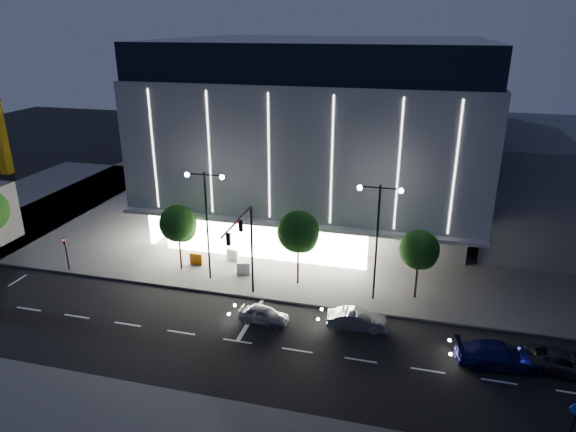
% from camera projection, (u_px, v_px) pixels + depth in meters
% --- Properties ---
extents(ground, '(160.00, 160.00, 0.00)m').
position_uv_depth(ground, '(217.00, 325.00, 35.17)').
color(ground, black).
rests_on(ground, ground).
extents(sidewalk_museum, '(70.00, 40.00, 0.15)m').
position_uv_depth(sidewalk_museum, '(343.00, 213.00, 55.71)').
color(sidewalk_museum, '#474747').
rests_on(sidewalk_museum, ground).
extents(museum, '(30.00, 25.80, 18.00)m').
position_uv_depth(museum, '(324.00, 131.00, 51.40)').
color(museum, '#4C4C51').
rests_on(museum, ground).
extents(annex_building, '(16.00, 20.00, 10.00)m').
position_uv_depth(annex_building, '(563.00, 183.00, 49.05)').
color(annex_building, '#4C4C51').
rests_on(annex_building, ground).
extents(traffic_mast, '(0.33, 5.89, 7.07)m').
position_uv_depth(traffic_mast, '(245.00, 240.00, 36.19)').
color(traffic_mast, black).
rests_on(traffic_mast, ground).
extents(street_lamp_west, '(3.16, 0.36, 9.00)m').
position_uv_depth(street_lamp_west, '(206.00, 210.00, 39.20)').
color(street_lamp_west, black).
rests_on(street_lamp_west, ground).
extents(street_lamp_east, '(3.16, 0.36, 9.00)m').
position_uv_depth(street_lamp_east, '(378.00, 226.00, 36.16)').
color(street_lamp_east, black).
rests_on(street_lamp_east, ground).
extents(ped_signal_far, '(0.22, 0.24, 3.00)m').
position_uv_depth(ped_signal_far, '(66.00, 250.00, 42.09)').
color(ped_signal_far, black).
rests_on(ped_signal_far, ground).
extents(cycle_sign_pole, '(0.56, 0.13, 4.00)m').
position_uv_depth(cycle_sign_pole, '(571.00, 432.00, 22.88)').
color(cycle_sign_pole, black).
rests_on(cycle_sign_pole, ground).
extents(tree_left, '(3.02, 3.02, 5.72)m').
position_uv_depth(tree_left, '(179.00, 225.00, 41.50)').
color(tree_left, black).
rests_on(tree_left, ground).
extents(tree_mid, '(3.25, 3.25, 6.15)m').
position_uv_depth(tree_mid, '(299.00, 234.00, 39.06)').
color(tree_mid, black).
rests_on(tree_mid, ground).
extents(tree_right, '(2.91, 2.91, 5.51)m').
position_uv_depth(tree_right, '(419.00, 252.00, 37.11)').
color(tree_right, black).
rests_on(tree_right, ground).
extents(car_lead, '(3.70, 1.80, 1.22)m').
position_uv_depth(car_lead, '(264.00, 315.00, 35.24)').
color(car_lead, '#97989E').
rests_on(car_lead, ground).
extents(car_second, '(4.14, 1.81, 1.32)m').
position_uv_depth(car_second, '(357.00, 320.00, 34.53)').
color(car_second, '#A7A8AF').
rests_on(car_second, ground).
extents(car_third, '(5.29, 2.67, 1.47)m').
position_uv_depth(car_third, '(499.00, 355.00, 30.76)').
color(car_third, '#161755').
rests_on(car_third, ground).
extents(car_fourth, '(4.74, 2.52, 1.27)m').
position_uv_depth(car_fourth, '(565.00, 362.00, 30.26)').
color(car_fourth, '#2B2B2F').
rests_on(car_fourth, ground).
extents(barrier_a, '(1.10, 0.27, 1.00)m').
position_uv_depth(barrier_a, '(196.00, 259.00, 43.44)').
color(barrier_a, '#C65B0B').
rests_on(barrier_a, sidewalk_museum).
extents(barrier_b, '(1.13, 0.48, 1.00)m').
position_uv_depth(barrier_b, '(243.00, 268.00, 41.76)').
color(barrier_b, '#B9B9B9').
rests_on(barrier_b, sidewalk_museum).
extents(barrier_d, '(1.13, 0.53, 1.00)m').
position_uv_depth(barrier_d, '(233.00, 255.00, 44.20)').
color(barrier_d, white).
rests_on(barrier_d, sidewalk_museum).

